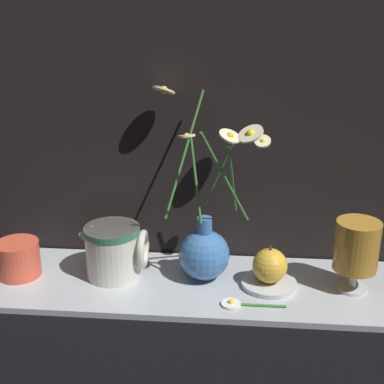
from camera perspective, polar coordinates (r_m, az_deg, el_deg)
name	(u,v)px	position (r m, az deg, el deg)	size (l,w,h in m)	color
ground_plane	(187,287)	(1.07, -0.52, -10.13)	(6.00, 6.00, 0.00)	black
shelf	(187,285)	(1.07, -0.52, -9.85)	(0.84, 0.24, 0.01)	#B2B7BC
vase_with_flowers	(205,247)	(1.05, 1.37, -5.94)	(0.23, 0.21, 0.37)	#3F72B7
yellow_mug	(17,259)	(1.13, -18.16, -6.80)	(0.10, 0.09, 0.07)	#DB5138
ceramic_pitcher	(114,249)	(1.07, -8.31, -6.03)	(0.13, 0.11, 0.12)	beige
tea_glass	(357,247)	(1.04, 17.15, -5.64)	(0.08, 0.08, 0.14)	silver
saucer_plate	(269,284)	(1.06, 8.20, -9.72)	(0.11, 0.11, 0.01)	silver
orange_fruit	(270,266)	(1.04, 8.31, -7.87)	(0.07, 0.07, 0.08)	gold
loose_daisy	(239,304)	(0.99, 4.99, -11.81)	(0.12, 0.04, 0.01)	#3D7A33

